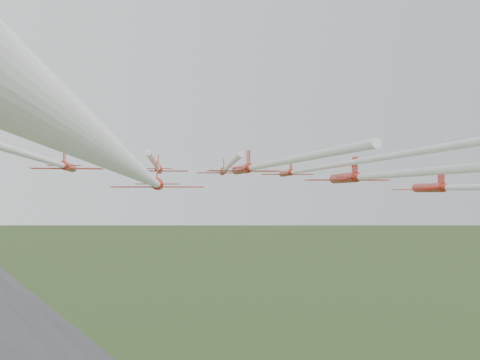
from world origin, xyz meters
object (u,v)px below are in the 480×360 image
jet_lead (226,169)px  jet_row4_left (153,182)px  jet_row2_right (316,168)px  jet_row4_right (382,175)px  jet_row2_left (157,167)px  jet_row3_right (477,187)px  jet_row3_mid (260,166)px  jet_row3_left (51,162)px

jet_lead → jet_row4_left: (-28.11, -42.60, -2.92)m
jet_row2_right → jet_row4_right: bearing=-88.5°
jet_lead → jet_row2_right: bearing=-62.0°
jet_lead → jet_row2_left: (-14.70, -8.68, -0.33)m
jet_row2_right → jet_row3_right: size_ratio=1.16×
jet_row3_mid → jet_row3_right: (19.48, -12.95, -2.34)m
jet_row4_right → jet_lead: bearing=103.7°
jet_lead → jet_row3_left: bearing=-121.2°
jet_row3_right → jet_row4_left: (-38.37, -3.88, 0.18)m
jet_row3_left → jet_row4_right: size_ratio=1.07×
jet_lead → jet_row3_right: (10.26, -38.72, -3.09)m
jet_row2_right → jet_row4_left: size_ratio=0.97×
jet_lead → jet_row3_right: bearing=-49.8°
jet_row3_right → jet_row4_right: 17.32m
jet_row3_left → jet_row3_right: jet_row3_left is taller
jet_row3_left → jet_lead: bearing=53.9°
jet_row2_right → jet_row4_right: size_ratio=1.32×
jet_row2_right → jet_row4_left: 35.59m
jet_row3_mid → jet_row4_right: bearing=-63.0°
jet_row3_left → jet_row4_right: bearing=-22.4°
jet_lead → jet_row3_right: 40.18m
jet_row2_right → jet_row3_right: (9.24, -16.45, -2.40)m
jet_row2_left → jet_row3_right: size_ratio=0.79×
jet_row2_left → jet_row4_right: bearing=-54.0°
jet_row3_mid → jet_row4_left: size_ratio=0.71×
jet_row4_left → jet_row4_right: (21.49, 0.11, 0.76)m
jet_row3_mid → jet_row4_left: bearing=-120.2°
jet_row2_left → jet_row4_left: (-13.41, -33.92, -2.59)m
jet_row4_left → jet_lead: bearing=78.8°
jet_row2_right → jet_row3_right: bearing=-38.4°
jet_row3_left → jet_row4_left: jet_row3_left is taller
jet_lead → jet_row4_left: 51.12m
jet_row2_left → jet_row4_right: size_ratio=0.89×
jet_row3_right → jet_row4_right: size_ratio=1.13×
jet_row2_right → jet_row4_right: (-7.64, -20.21, -1.46)m
jet_row3_left → jet_row3_right: size_ratio=0.95×
jet_row4_left → jet_row4_right: size_ratio=1.36×
jet_row4_right → jet_row3_mid: bearing=121.4°
jet_row3_mid → jet_lead: bearing=88.4°
jet_row3_right → jet_row2_right: bearing=144.6°
jet_lead → jet_row2_right: 22.31m
jet_row2_left → jet_row4_left: bearing=-89.0°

